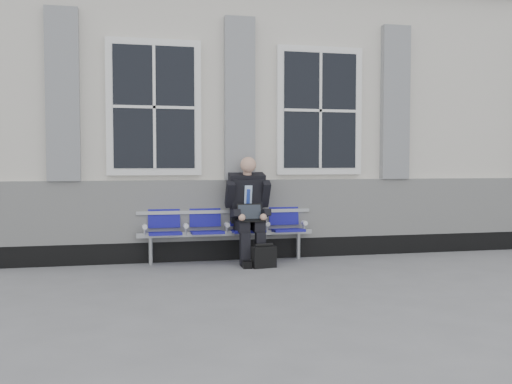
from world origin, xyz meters
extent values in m
plane|color=slate|center=(0.00, 0.00, 0.00)|extent=(70.00, 70.00, 0.00)
cube|color=beige|center=(0.00, 3.50, 2.10)|extent=(14.00, 4.00, 4.20)
cube|color=gray|center=(0.00, 3.50, 4.32)|extent=(14.40, 4.40, 0.24)
cube|color=black|center=(0.00, 1.47, 0.15)|extent=(14.00, 0.10, 0.30)
cube|color=silver|center=(0.00, 1.46, 0.75)|extent=(14.00, 0.08, 0.90)
cube|color=gray|center=(-3.40, 1.44, 2.40)|extent=(0.45, 0.14, 2.40)
cube|color=gray|center=(-0.90, 1.44, 2.40)|extent=(0.45, 0.14, 2.40)
cube|color=gray|center=(1.60, 1.44, 2.40)|extent=(0.45, 0.14, 2.40)
cube|color=white|center=(-2.15, 1.46, 2.25)|extent=(1.35, 0.10, 1.95)
cube|color=black|center=(-2.15, 1.41, 2.25)|extent=(1.15, 0.02, 1.75)
cube|color=white|center=(0.35, 1.46, 2.25)|extent=(1.35, 0.10, 1.95)
cube|color=black|center=(0.35, 1.41, 2.25)|extent=(1.15, 0.02, 1.75)
cube|color=#9EA0A3|center=(-1.12, 1.30, 0.42)|extent=(2.60, 0.07, 0.07)
cube|color=#9EA0A3|center=(-1.12, 1.42, 0.73)|extent=(2.60, 0.05, 0.05)
cylinder|color=#9EA0A3|center=(-2.22, 1.30, 0.20)|extent=(0.06, 0.06, 0.39)
cylinder|color=#9EA0A3|center=(-0.02, 1.30, 0.20)|extent=(0.06, 0.06, 0.39)
cube|color=#0E0B84|center=(-2.02, 1.22, 0.45)|extent=(0.46, 0.42, 0.07)
cube|color=#0E0B84|center=(-2.02, 1.43, 0.71)|extent=(0.46, 0.10, 0.40)
cube|color=#0E0B84|center=(-1.42, 1.22, 0.45)|extent=(0.46, 0.42, 0.07)
cube|color=#0E0B84|center=(-1.42, 1.43, 0.71)|extent=(0.46, 0.10, 0.40)
cube|color=#0E0B84|center=(-0.82, 1.22, 0.45)|extent=(0.46, 0.42, 0.07)
cube|color=#0E0B84|center=(-0.82, 1.43, 0.71)|extent=(0.46, 0.10, 0.40)
cube|color=#0E0B84|center=(-0.22, 1.22, 0.45)|extent=(0.46, 0.42, 0.07)
cube|color=#0E0B84|center=(-0.22, 1.43, 0.71)|extent=(0.46, 0.10, 0.40)
cylinder|color=white|center=(-2.30, 1.25, 0.55)|extent=(0.07, 0.12, 0.07)
cylinder|color=white|center=(-1.72, 1.25, 0.55)|extent=(0.07, 0.12, 0.07)
cylinder|color=white|center=(-1.12, 1.25, 0.55)|extent=(0.07, 0.12, 0.07)
cylinder|color=white|center=(-0.52, 1.25, 0.55)|extent=(0.07, 0.12, 0.07)
cylinder|color=white|center=(0.06, 1.25, 0.55)|extent=(0.07, 0.12, 0.07)
cube|color=black|center=(-0.94, 0.80, 0.05)|extent=(0.12, 0.29, 0.10)
cube|color=black|center=(-0.72, 0.79, 0.05)|extent=(0.12, 0.29, 0.10)
cube|color=black|center=(-0.94, 0.86, 0.25)|extent=(0.13, 0.14, 0.47)
cube|color=black|center=(-0.72, 0.86, 0.25)|extent=(0.13, 0.14, 0.47)
cube|color=black|center=(-0.94, 1.10, 0.55)|extent=(0.16, 0.50, 0.15)
cube|color=black|center=(-0.72, 1.10, 0.55)|extent=(0.16, 0.50, 0.15)
cube|color=black|center=(-0.82, 1.32, 0.91)|extent=(0.46, 0.38, 0.69)
cube|color=#C1DDFE|center=(-0.82, 1.19, 0.93)|extent=(0.11, 0.10, 0.39)
cube|color=#243FAA|center=(-0.82, 1.18, 0.91)|extent=(0.05, 0.08, 0.33)
cube|color=black|center=(-0.82, 1.29, 1.24)|extent=(0.53, 0.26, 0.16)
cylinder|color=tan|center=(-0.82, 1.23, 1.32)|extent=(0.12, 0.12, 0.11)
sphere|color=tan|center=(-0.82, 1.17, 1.43)|extent=(0.23, 0.23, 0.23)
cube|color=black|center=(-1.09, 1.21, 1.00)|extent=(0.11, 0.31, 0.41)
cube|color=black|center=(-0.56, 1.21, 1.00)|extent=(0.11, 0.31, 0.41)
cube|color=black|center=(-1.05, 1.02, 0.73)|extent=(0.10, 0.34, 0.15)
cube|color=black|center=(-0.61, 1.01, 0.73)|extent=(0.10, 0.34, 0.15)
sphere|color=tan|center=(-0.98, 0.86, 0.69)|extent=(0.10, 0.10, 0.10)
sphere|color=tan|center=(-0.67, 0.86, 0.69)|extent=(0.10, 0.10, 0.10)
cube|color=black|center=(-0.83, 0.95, 0.63)|extent=(0.36, 0.25, 0.02)
cube|color=black|center=(-0.83, 1.07, 0.75)|extent=(0.36, 0.10, 0.23)
cube|color=black|center=(-0.83, 1.07, 0.75)|extent=(0.33, 0.08, 0.20)
cube|color=black|center=(-0.70, 0.71, 0.15)|extent=(0.35, 0.19, 0.30)
cylinder|color=black|center=(-0.70, 0.71, 0.31)|extent=(0.27, 0.10, 0.05)
camera|label=1|loc=(-2.51, -6.91, 1.46)|focal=40.00mm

